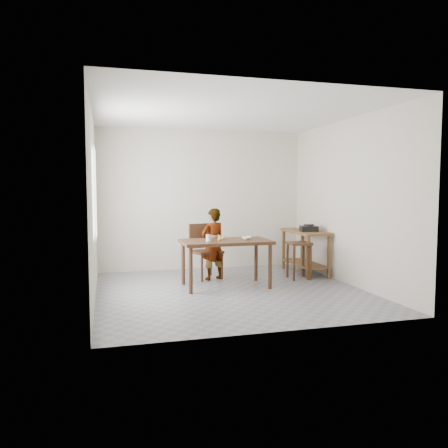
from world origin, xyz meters
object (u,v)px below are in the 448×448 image
object	(u,v)px
child	(213,244)
dining_table	(226,263)
stool	(299,260)
dining_chair	(206,251)
prep_counter	(305,252)

from	to	relation	value
child	dining_table	bearing A→B (deg)	74.58
child	stool	size ratio (longest dim) A/B	1.91
dining_chair	prep_counter	bearing A→B (deg)	-16.26
dining_chair	child	bearing A→B (deg)	-67.62
prep_counter	child	world-z (taller)	child
dining_table	dining_chair	xyz separation A→B (m)	(-0.15, 0.71, 0.10)
stool	prep_counter	bearing A→B (deg)	53.54
prep_counter	stool	bearing A→B (deg)	-126.46
child	stool	xyz separation A→B (m)	(1.46, -0.34, -0.29)
prep_counter	dining_chair	bearing A→B (deg)	179.80
dining_table	child	world-z (taller)	child
dining_chair	dining_table	bearing A→B (deg)	-93.87
child	stool	world-z (taller)	child
stool	dining_table	bearing A→B (deg)	-169.54
prep_counter	stool	distance (m)	0.56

